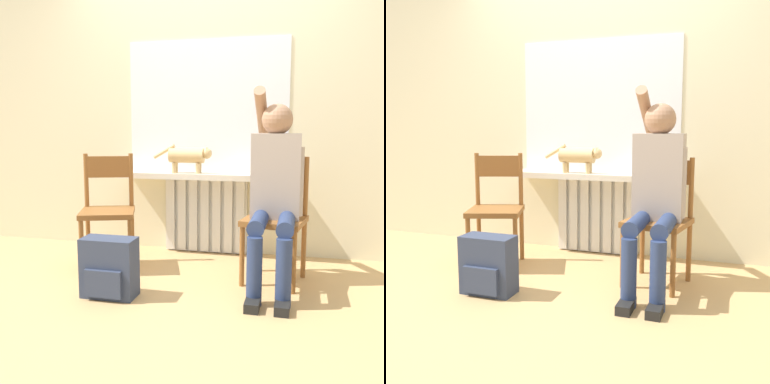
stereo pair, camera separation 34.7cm
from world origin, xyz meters
TOP-DOWN VIEW (x-y plane):
  - ground_plane at (0.00, 0.00)m, footprint 12.00×12.00m
  - wall_with_window at (0.00, 1.23)m, footprint 7.00×0.06m
  - radiator at (-0.00, 1.15)m, footprint 0.73×0.08m
  - windowsill at (0.00, 1.06)m, footprint 1.47×0.28m
  - window_glass at (0.00, 1.20)m, footprint 1.41×0.01m
  - chair_left at (-0.66, 0.53)m, footprint 0.52×0.52m
  - chair_right at (0.65, 0.54)m, footprint 0.48×0.48m
  - person at (0.65, 0.42)m, footprint 0.36×1.04m
  - cat at (-0.12, 1.01)m, footprint 0.52×0.13m
  - backpack at (-0.39, -0.06)m, footprint 0.36×0.21m

SIDE VIEW (x-z plane):
  - ground_plane at x=0.00m, z-range 0.00..0.00m
  - backpack at x=-0.39m, z-range 0.00..0.39m
  - radiator at x=0.00m, z-range 0.00..0.67m
  - chair_left at x=-0.66m, z-range 0.02..0.92m
  - chair_right at x=0.65m, z-range 0.02..0.92m
  - windowsill at x=0.00m, z-range 0.67..0.72m
  - person at x=0.65m, z-range 0.02..1.41m
  - cat at x=-0.12m, z-range 0.75..0.99m
  - window_glass at x=0.00m, z-range 0.72..1.86m
  - wall_with_window at x=0.00m, z-range 0.00..2.70m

